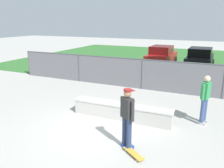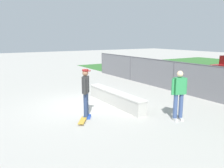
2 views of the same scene
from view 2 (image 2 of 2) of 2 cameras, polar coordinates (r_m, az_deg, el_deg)
ground_plane at (r=10.19m, az=-6.59°, el=-5.46°), size 80.00×80.00×0.00m
concrete_ledge at (r=10.27m, az=0.73°, el=-3.46°), size 3.91×0.51×0.62m
skateboarder at (r=8.43m, az=-6.54°, el=-1.80°), size 0.52×0.42×1.84m
skateboard at (r=8.31m, az=-7.29°, el=-8.91°), size 0.77×0.63×0.09m
chainlink_fence at (r=13.15m, az=15.12°, el=2.19°), size 16.27×0.07×1.69m
bystander at (r=8.50m, az=16.30°, el=-2.24°), size 0.37×0.58×1.82m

